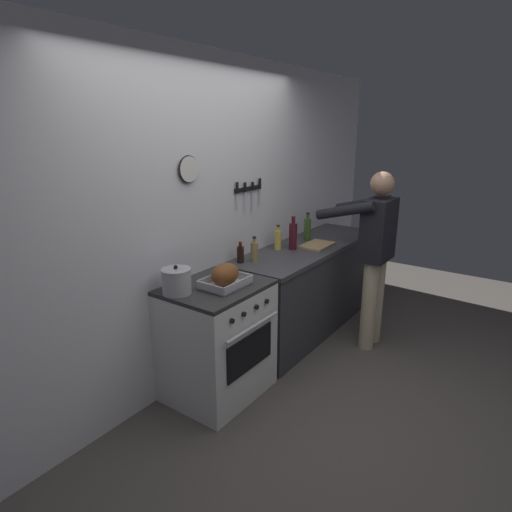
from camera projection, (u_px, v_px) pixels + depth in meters
The scene contains 13 objects.
ground_plane at pixel (345, 423), 3.07m from camera, with size 8.00×8.00×0.00m, color #4C4742.
wall_back at pixel (198, 222), 3.45m from camera, with size 6.00×0.13×2.60m.
counter_block at pixel (307, 287), 4.43m from camera, with size 2.03×0.65×0.90m.
stove at pixel (217, 340), 3.32m from camera, with size 0.76×0.67×0.90m.
person_cook at pixel (374, 249), 3.95m from camera, with size 0.51×0.63×1.66m.
roasting_pan at pixel (225, 276), 3.16m from camera, with size 0.35×0.26×0.18m.
stock_pot at pixel (176, 281), 3.02m from camera, with size 0.21×0.21×0.21m.
cutting_board at pixel (317, 245), 4.26m from camera, with size 0.36×0.24×0.02m, color tan.
bottle_olive_oil at pixel (307, 229), 4.43m from camera, with size 0.07×0.07×0.29m.
bottle_cooking_oil at pixel (278, 239), 4.11m from camera, with size 0.07×0.07×0.24m.
bottle_soy_sauce at pixel (240, 254), 3.72m from camera, with size 0.06×0.06×0.19m.
bottle_vinegar at pixel (254, 251), 3.74m from camera, with size 0.07×0.07×0.22m.
bottle_wine_red at pixel (293, 236), 4.11m from camera, with size 0.08×0.08×0.32m.
Camera 1 is at (-2.49, -0.99, 2.03)m, focal length 30.19 mm.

